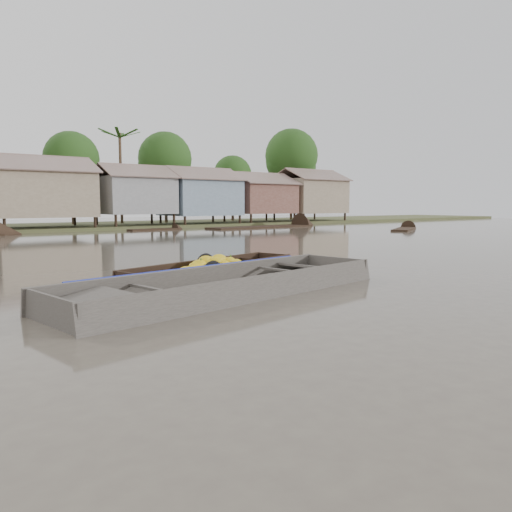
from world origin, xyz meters
TOP-DOWN VIEW (x-y plane):
  - ground at (0.00, 0.00)m, footprint 120.00×120.00m
  - riverbank at (3.03, 31.86)m, footprint 120.00×12.47m
  - banana_boat at (0.31, 3.02)m, footprint 5.86×2.90m
  - viewer_boat at (-0.78, 0.53)m, footprint 8.28×3.38m
  - distant_boats at (8.70, 23.72)m, footprint 45.95×14.20m

SIDE VIEW (x-z plane):
  - distant_boats at x=8.70m, z-range -0.22..0.12m
  - ground at x=0.00m, z-range 0.00..0.00m
  - viewer_boat at x=-0.78m, z-range -0.25..0.40m
  - banana_boat at x=0.31m, z-range -0.24..0.57m
  - riverbank at x=3.03m, z-range -2.04..8.18m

